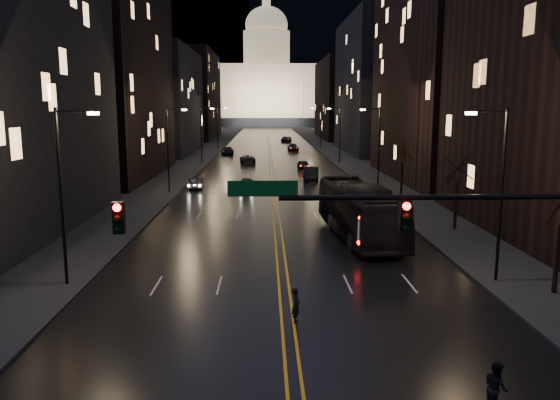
{
  "coord_description": "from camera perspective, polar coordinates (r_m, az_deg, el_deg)",
  "views": [
    {
      "loc": [
        -0.92,
        -16.82,
        9.02
      ],
      "look_at": [
        -0.14,
        11.92,
        4.09
      ],
      "focal_mm": 35.0,
      "sensor_mm": 36.0,
      "label": 1
    }
  ],
  "objects": [
    {
      "name": "building_left_far",
      "position": [
        110.66,
        -12.21,
        10.03
      ],
      "size": [
        12.0,
        34.0,
        20.0
      ],
      "primitive_type": "cube",
      "color": "black",
      "rests_on": "ground"
    },
    {
      "name": "oncoming_car_d",
      "position": [
        104.55,
        -5.49,
        5.17
      ],
      "size": [
        2.2,
        5.36,
        1.55
      ],
      "primitive_type": "imported",
      "rotation": [
        0.0,
        0.0,
        3.15
      ],
      "color": "black",
      "rests_on": "ground"
    },
    {
      "name": "receding_car_d",
      "position": [
        142.07,
        0.65,
        6.39
      ],
      "size": [
        3.09,
        5.58,
        1.48
      ],
      "primitive_type": "imported",
      "rotation": [
        0.0,
        0.0,
        -0.12
      ],
      "color": "black",
      "rests_on": "ground"
    },
    {
      "name": "streetlamp_right_dist",
      "position": [
        117.47,
        4.21,
        7.79
      ],
      "size": [
        2.13,
        0.25,
        9.0
      ],
      "color": "black",
      "rests_on": "ground"
    },
    {
      "name": "tree_right_mid",
      "position": [
        41.48,
        18.08,
        3.04
      ],
      "size": [
        2.4,
        2.4,
        6.65
      ],
      "color": "black",
      "rests_on": "ground"
    },
    {
      "name": "sidewalk_left",
      "position": [
        147.67,
        -6.68,
        6.2
      ],
      "size": [
        8.0,
        320.0,
        0.16
      ],
      "primitive_type": "cube",
      "color": "black",
      "rests_on": "ground"
    },
    {
      "name": "receding_car_a",
      "position": [
        67.34,
        3.27,
        2.74
      ],
      "size": [
        2.27,
        5.23,
        1.67
      ],
      "primitive_type": "imported",
      "rotation": [
        0.0,
        0.0,
        -0.1
      ],
      "color": "black",
      "rests_on": "ground"
    },
    {
      "name": "capitol",
      "position": [
        266.94,
        -1.39,
        11.48
      ],
      "size": [
        90.0,
        50.0,
        58.5
      ],
      "color": "black",
      "rests_on": "ground"
    },
    {
      "name": "streetlamp_left_far",
      "position": [
        87.47,
        -8.12,
        7.06
      ],
      "size": [
        2.13,
        0.25,
        9.0
      ],
      "color": "black",
      "rests_on": "ground"
    },
    {
      "name": "building_right_mid",
      "position": [
        111.07,
        10.03,
        11.64
      ],
      "size": [
        12.0,
        34.0,
        26.0
      ],
      "primitive_type": "cube",
      "color": "black",
      "rests_on": "ground"
    },
    {
      "name": "traffic_signal",
      "position": [
        18.56,
        20.08,
        -3.05
      ],
      "size": [
        17.29,
        0.45,
        7.0
      ],
      "color": "black",
      "rests_on": "ground"
    },
    {
      "name": "tree_right_far",
      "position": [
        56.73,
        12.69,
        4.96
      ],
      "size": [
        2.4,
        2.4,
        6.65
      ],
      "color": "black",
      "rests_on": "ground"
    },
    {
      "name": "receding_car_c",
      "position": [
        112.56,
        1.37,
        5.51
      ],
      "size": [
        2.32,
        5.13,
        1.46
      ],
      "primitive_type": "imported",
      "rotation": [
        0.0,
        0.0,
        0.05
      ],
      "color": "black",
      "rests_on": "ground"
    },
    {
      "name": "sidewalk_right",
      "position": [
        147.84,
        4.26,
        6.24
      ],
      "size": [
        8.0,
        320.0,
        0.16
      ],
      "primitive_type": "cube",
      "color": "black",
      "rests_on": "ground"
    },
    {
      "name": "building_left_mid",
      "position": [
        73.78,
        -17.84,
        13.15
      ],
      "size": [
        12.0,
        30.0,
        28.0
      ],
      "primitive_type": "cube",
      "color": "black",
      "rests_on": "ground"
    },
    {
      "name": "streetlamp_right_mid",
      "position": [
        58.15,
        10.13,
        5.7
      ],
      "size": [
        2.13,
        0.25,
        9.0
      ],
      "color": "black",
      "rests_on": "ground"
    },
    {
      "name": "ground",
      "position": [
        19.11,
        1.46,
        -18.44
      ],
      "size": [
        900.0,
        900.0,
        0.0
      ],
      "primitive_type": "plane",
      "color": "black",
      "rests_on": "ground"
    },
    {
      "name": "streetlamp_right_far",
      "position": [
        87.69,
        6.17,
        7.11
      ],
      "size": [
        2.13,
        0.25,
        9.0
      ],
      "color": "black",
      "rests_on": "ground"
    },
    {
      "name": "pedestrian_a",
      "position": [
        23.36,
        1.68,
        -10.97
      ],
      "size": [
        0.41,
        0.59,
        1.53
      ],
      "primitive_type": "imported",
      "rotation": [
        0.0,
        0.0,
        1.48
      ],
      "color": "black",
      "rests_on": "ground"
    },
    {
      "name": "road",
      "position": [
        147.1,
        -1.21,
        6.22
      ],
      "size": [
        20.0,
        320.0,
        0.02
      ],
      "primitive_type": "cube",
      "color": "black",
      "rests_on": "ground"
    },
    {
      "name": "oncoming_car_b",
      "position": [
        60.93,
        -8.7,
        1.75
      ],
      "size": [
        1.61,
        4.15,
        1.35
      ],
      "primitive_type": "imported",
      "rotation": [
        0.0,
        0.0,
        3.19
      ],
      "color": "black",
      "rests_on": "ground"
    },
    {
      "name": "streetlamp_left_mid",
      "position": [
        57.81,
        -11.47,
        5.64
      ],
      "size": [
        2.13,
        0.25,
        9.0
      ],
      "color": "black",
      "rests_on": "ground"
    },
    {
      "name": "oncoming_car_a",
      "position": [
        60.35,
        -3.48,
        1.77
      ],
      "size": [
        1.8,
        4.07,
        1.36
      ],
      "primitive_type": "imported",
      "rotation": [
        0.0,
        0.0,
        3.19
      ],
      "color": "black",
      "rests_on": "ground"
    },
    {
      "name": "building_right_dist",
      "position": [
        158.35,
        6.5,
        10.39
      ],
      "size": [
        12.0,
        40.0,
        22.0
      ],
      "primitive_type": "cube",
      "color": "black",
      "rests_on": "ground"
    },
    {
      "name": "oncoming_car_c",
      "position": [
        88.57,
        -3.41,
        4.32
      ],
      "size": [
        2.77,
        5.16,
        1.38
      ],
      "primitive_type": "imported",
      "rotation": [
        0.0,
        0.0,
        3.24
      ],
      "color": "black",
      "rests_on": "ground"
    },
    {
      "name": "streetlamp_left_near",
      "position": [
        28.85,
        -21.6,
        1.21
      ],
      "size": [
        2.13,
        0.25,
        9.0
      ],
      "color": "black",
      "rests_on": "ground"
    },
    {
      "name": "building_left_dist",
      "position": [
        158.12,
        -9.02,
        10.7
      ],
      "size": [
        12.0,
        40.0,
        24.0
      ],
      "primitive_type": "cube",
      "color": "black",
      "rests_on": "ground"
    },
    {
      "name": "streetlamp_left_dist",
      "position": [
        117.3,
        -6.46,
        7.75
      ],
      "size": [
        2.13,
        0.25,
        9.0
      ],
      "color": "black",
      "rests_on": "ground"
    },
    {
      "name": "center_line",
      "position": [
        147.09,
        -1.21,
        6.23
      ],
      "size": [
        0.62,
        320.0,
        0.01
      ],
      "primitive_type": "cube",
      "color": "orange",
      "rests_on": "road"
    },
    {
      "name": "building_right_tall",
      "position": [
        71.02,
        17.24,
        17.39
      ],
      "size": [
        12.0,
        30.0,
        38.0
      ],
      "primitive_type": "cube",
      "color": "black",
      "rests_on": "ground"
    },
    {
      "name": "pedestrian_b",
      "position": [
        18.26,
        21.63,
        -17.72
      ],
      "size": [
        0.5,
        0.82,
        1.61
      ],
      "primitive_type": "imported",
      "rotation": [
        0.0,
        0.0,
        1.66
      ],
      "color": "black",
      "rests_on": "ground"
    },
    {
      "name": "streetlamp_right_near",
      "position": [
        29.53,
        21.87,
        1.37
      ],
      "size": [
        2.13,
        0.25,
        9.0
      ],
      "color": "black",
      "rests_on": "ground"
    },
    {
      "name": "receding_car_b",
      "position": [
        79.45,
        2.48,
        3.69
      ],
      "size": [
        1.94,
        4.04,
        1.33
      ],
      "primitive_type": "imported",
      "rotation": [
        0.0,
        0.0,
        0.1
      ],
      "color": "black",
      "rests_on": "ground"
    },
    {
      "name": "bus",
      "position": [
        38.36,
        8.26,
        -1.12
      ],
      "size": [
        4.36,
        13.63,
        3.73
      ],
      "primitive_type": "imported",
      "rotation": [
        0.0,
        0.0,
        0.09
      ],
      "color": "black",
      "rests_on": "ground"
    },
    {
      "name": "mountain_ridge",
      "position": [
        402.83,
        4.49,
        17.7
      ],
      "size": [
        520.0,
        60.0,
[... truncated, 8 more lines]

